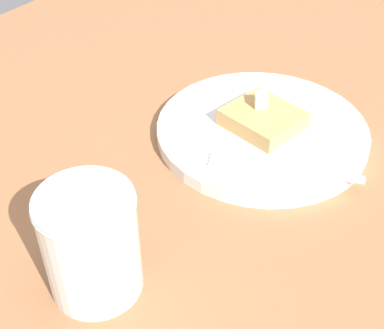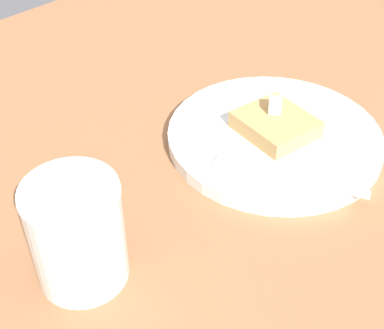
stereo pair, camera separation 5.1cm
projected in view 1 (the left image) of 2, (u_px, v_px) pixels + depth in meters
The scene contains 6 objects.
table_surface at pixel (297, 160), 61.11cm from camera, with size 113.64×113.64×2.47cm, color #9B6540.
plate at pixel (262, 130), 61.98cm from camera, with size 24.38×24.38×1.51cm.
toast_slice_center at pixel (263, 119), 60.95cm from camera, with size 7.24×7.94×1.96cm, color tan.
butter_pat_primary at pixel (261, 100), 60.67cm from camera, with size 1.61×1.45×1.61cm, color beige.
fork at pixel (275, 168), 55.44cm from camera, with size 7.81×15.20×0.36cm.
syrup_jar at pixel (92, 248), 43.32cm from camera, with size 8.03×8.03×10.00cm.
Camera 1 is at (-45.31, -18.20, 39.91)cm, focal length 50.00 mm.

